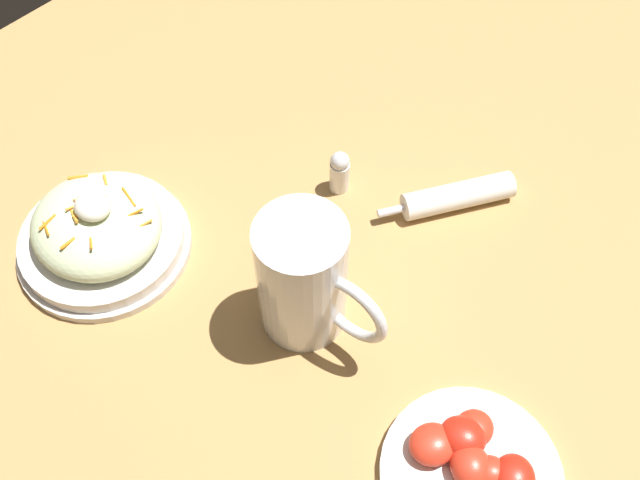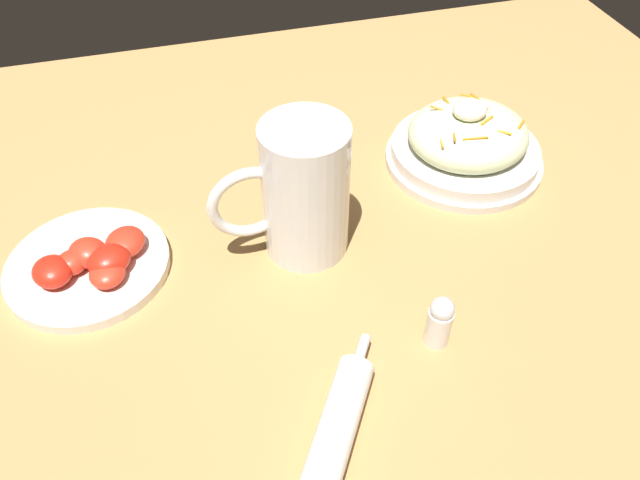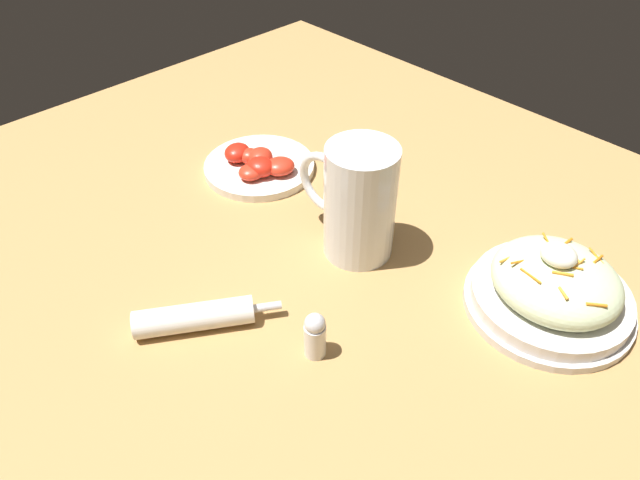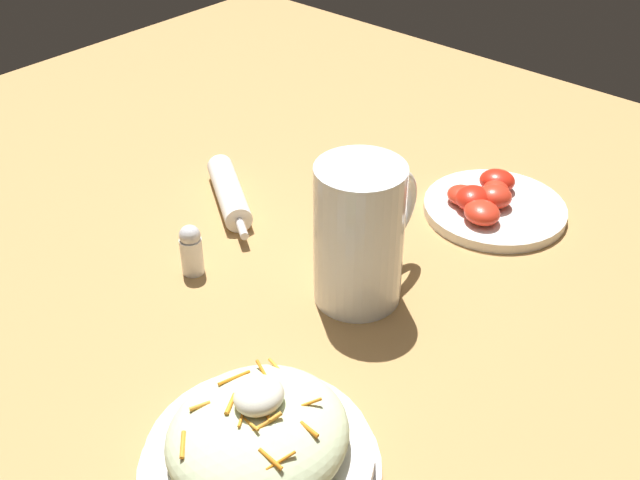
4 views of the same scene
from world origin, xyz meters
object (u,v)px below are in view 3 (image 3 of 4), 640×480
at_px(salad_plate, 553,288).
at_px(tomato_plate, 259,165).
at_px(beer_mug, 360,209).
at_px(napkin_roll, 196,317).
at_px(salt_shaker, 315,335).

xyz_separation_m(salad_plate, tomato_plate, (0.50, 0.07, -0.02)).
xyz_separation_m(beer_mug, napkin_roll, (0.04, 0.25, -0.06)).
height_order(salad_plate, salt_shaker, salad_plate).
bearing_deg(salt_shaker, salad_plate, -120.11).
bearing_deg(salad_plate, beer_mug, 20.67).
relative_size(salad_plate, salt_shaker, 3.29).
bearing_deg(tomato_plate, beer_mug, 174.93).
height_order(napkin_roll, salt_shaker, salt_shaker).
bearing_deg(salt_shaker, beer_mug, -61.77).
height_order(beer_mug, salt_shaker, beer_mug).
bearing_deg(salad_plate, salt_shaker, 59.89).
bearing_deg(salt_shaker, napkin_roll, 30.55).
relative_size(salad_plate, beer_mug, 1.28).
distance_m(salad_plate, beer_mug, 0.27).
xyz_separation_m(salad_plate, salt_shaker, (0.16, 0.27, -0.00)).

